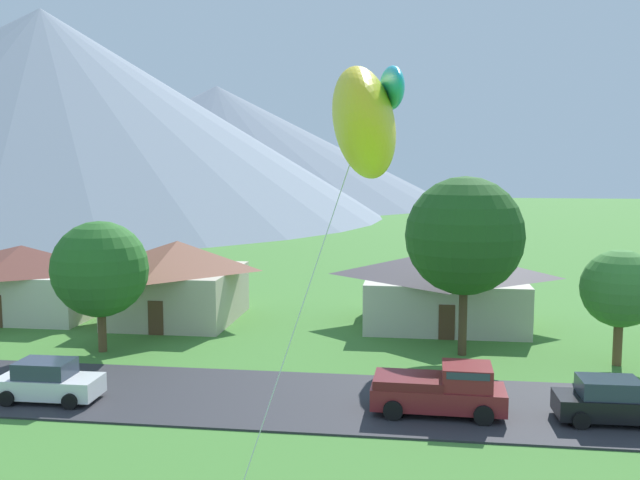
# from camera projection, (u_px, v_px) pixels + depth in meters

# --- Properties ---
(road_strip) EXTENTS (160.00, 7.33, 0.08)m
(road_strip) POSITION_uv_depth(u_px,v_px,m) (360.00, 402.00, 29.14)
(road_strip) COLOR #2D2D33
(road_strip) RESTS_ON ground
(mountain_central_ridge) EXTENTS (124.05, 124.05, 37.58)m
(mountain_central_ridge) POSITION_uv_depth(u_px,v_px,m) (44.00, 113.00, 129.03)
(mountain_central_ridge) COLOR gray
(mountain_central_ridge) RESTS_ON ground
(mountain_far_west_ridge) EXTENTS (114.04, 114.04, 28.40)m
(mountain_far_west_ridge) POSITION_uv_depth(u_px,v_px,m) (217.00, 145.00, 172.97)
(mountain_far_west_ridge) COLOR gray
(mountain_far_west_ridge) RESTS_ON ground
(house_left_center) EXTENTS (10.20, 8.53, 4.61)m
(house_left_center) POSITION_uv_depth(u_px,v_px,m) (444.00, 286.00, 43.18)
(house_left_center) COLOR beige
(house_left_center) RESTS_ON ground
(house_right_center) EXTENTS (10.12, 6.80, 4.63)m
(house_right_center) POSITION_uv_depth(u_px,v_px,m) (23.00, 280.00, 45.30)
(house_right_center) COLOR beige
(house_right_center) RESTS_ON ground
(house_rightmost) EXTENTS (7.73, 8.59, 5.03)m
(house_rightmost) POSITION_uv_depth(u_px,v_px,m) (178.00, 279.00, 44.26)
(house_rightmost) COLOR beige
(house_rightmost) RESTS_ON ground
(tree_left_of_center) EXTENTS (3.78, 3.78, 5.72)m
(tree_left_of_center) POSITION_uv_depth(u_px,v_px,m) (620.00, 289.00, 34.19)
(tree_left_of_center) COLOR brown
(tree_left_of_center) RESTS_ON ground
(tree_center) EXTENTS (5.01, 5.01, 6.90)m
(tree_center) POSITION_uv_depth(u_px,v_px,m) (100.00, 269.00, 36.63)
(tree_center) COLOR brown
(tree_center) RESTS_ON ground
(tree_right_of_center) EXTENTS (6.05, 6.05, 9.23)m
(tree_right_of_center) POSITION_uv_depth(u_px,v_px,m) (465.00, 236.00, 35.78)
(tree_right_of_center) COLOR #4C3823
(tree_right_of_center) RESTS_ON ground
(parked_car_white_west_end) EXTENTS (4.22, 2.12, 1.68)m
(parked_car_white_west_end) POSITION_uv_depth(u_px,v_px,m) (48.00, 382.00, 29.22)
(parked_car_white_west_end) COLOR white
(parked_car_white_west_end) RESTS_ON road_strip
(parked_car_black_east_end) EXTENTS (4.24, 2.15, 1.68)m
(parked_car_black_east_end) POSITION_uv_depth(u_px,v_px,m) (611.00, 402.00, 26.77)
(parked_car_black_east_end) COLOR black
(parked_car_black_east_end) RESTS_ON road_strip
(pickup_truck_maroon_west_side) EXTENTS (5.24, 2.41, 1.99)m
(pickup_truck_maroon_west_side) POSITION_uv_depth(u_px,v_px,m) (442.00, 389.00, 27.64)
(pickup_truck_maroon_west_side) COLOR maroon
(pickup_truck_maroon_west_side) RESTS_ON road_strip
(kite_flyer_with_kite) EXTENTS (4.20, 4.50, 11.93)m
(kite_flyer_with_kite) POSITION_uv_depth(u_px,v_px,m) (365.00, 125.00, 14.16)
(kite_flyer_with_kite) COLOR #3D3D42
(kite_flyer_with_kite) RESTS_ON ground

